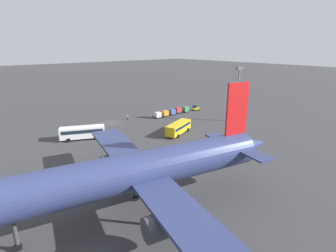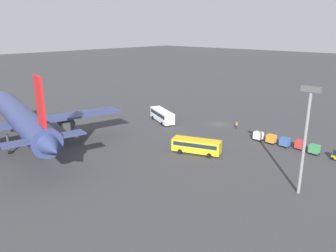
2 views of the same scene
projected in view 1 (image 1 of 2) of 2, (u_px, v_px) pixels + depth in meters
The scene contains 12 objects.
ground_plane at pixel (112, 122), 82.33m from camera, with size 600.00×600.00×0.00m, color #38383A.
airplane at pixel (133, 172), 35.48m from camera, with size 49.33×42.44×17.79m.
shuttle_bus_near at pixel (82, 132), 67.22m from camera, with size 11.23×7.12×3.30m.
shuttle_bus_far at pixel (178, 127), 71.45m from camera, with size 10.38×6.32×3.04m.
baggage_tug at pixel (195, 108), 97.35m from camera, with size 2.68×2.22×2.10m.
worker_person at pixel (128, 117), 85.21m from camera, with size 0.38×0.38×1.74m.
cargo_cart_green at pixel (186, 109), 94.58m from camera, with size 2.09×1.80×2.06m.
cargo_cart_red at pixel (178, 110), 93.18m from camera, with size 2.09×1.80×2.06m.
cargo_cart_blue at pixel (172, 112), 90.76m from camera, with size 2.09×1.80×2.06m.
cargo_cart_orange at pixel (165, 113), 88.82m from camera, with size 2.09×1.80×2.06m.
cargo_cart_white at pixel (158, 115), 86.90m from camera, with size 2.09×1.80×2.06m.
light_pole at pixel (238, 89), 80.78m from camera, with size 2.80×0.70×16.99m.
Camera 1 is at (37.19, 71.93, 23.15)m, focal length 28.00 mm.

